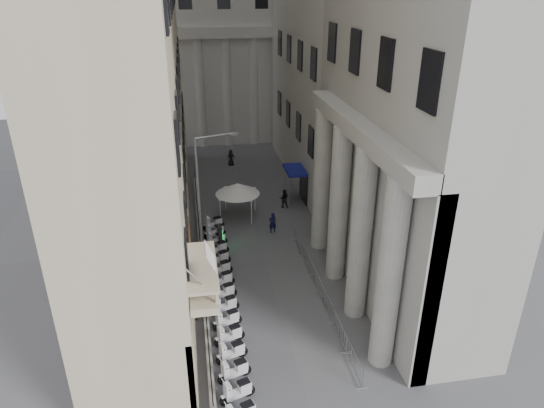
# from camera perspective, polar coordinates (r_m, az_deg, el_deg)

# --- Properties ---
(far_building) EXTENTS (22.00, 10.00, 30.00)m
(far_building) POSITION_cam_1_polar(r_m,az_deg,el_deg) (60.09, -6.09, 22.16)
(far_building) COLOR beige
(far_building) RESTS_ON ground
(iron_fence) EXTENTS (0.30, 28.00, 1.40)m
(iron_fence) POSITION_cam_1_polar(r_m,az_deg,el_deg) (34.65, -8.33, -6.02)
(iron_fence) COLOR black
(iron_fence) RESTS_ON ground
(blue_awning) EXTENTS (1.60, 3.00, 3.00)m
(blue_awning) POSITION_cam_1_polar(r_m,az_deg,el_deg) (42.62, 2.63, 0.36)
(blue_awning) COLOR navy
(blue_awning) RESTS_ON ground
(flag) EXTENTS (1.00, 1.40, 8.20)m
(flag) POSITION_cam_1_polar(r_m,az_deg,el_deg) (24.36, -6.26, -21.60)
(flag) COLOR #9E0C11
(flag) RESTS_ON ground
(scooter_1) EXTENTS (1.51, 0.98, 1.50)m
(scooter_1) POSITION_cam_1_polar(r_m,az_deg,el_deg) (24.15, -4.00, -22.01)
(scooter_1) COLOR silver
(scooter_1) RESTS_ON ground
(scooter_2) EXTENTS (1.51, 0.98, 1.50)m
(scooter_2) POSITION_cam_1_polar(r_m,az_deg,el_deg) (25.07, -4.35, -19.83)
(scooter_2) COLOR silver
(scooter_2) RESTS_ON ground
(scooter_3) EXTENTS (1.51, 0.98, 1.50)m
(scooter_3) POSITION_cam_1_polar(r_m,az_deg,el_deg) (26.02, -4.66, -17.82)
(scooter_3) COLOR silver
(scooter_3) RESTS_ON ground
(scooter_4) EXTENTS (1.51, 0.98, 1.50)m
(scooter_4) POSITION_cam_1_polar(r_m,az_deg,el_deg) (27.01, -4.95, -15.95)
(scooter_4) COLOR silver
(scooter_4) RESTS_ON ground
(scooter_5) EXTENTS (1.51, 0.98, 1.50)m
(scooter_5) POSITION_cam_1_polar(r_m,az_deg,el_deg) (28.02, -5.21, -14.21)
(scooter_5) COLOR silver
(scooter_5) RESTS_ON ground
(scooter_6) EXTENTS (1.51, 0.98, 1.50)m
(scooter_6) POSITION_cam_1_polar(r_m,az_deg,el_deg) (29.06, -5.44, -12.59)
(scooter_6) COLOR silver
(scooter_6) RESTS_ON ground
(scooter_7) EXTENTS (1.51, 0.98, 1.50)m
(scooter_7) POSITION_cam_1_polar(r_m,az_deg,el_deg) (30.11, -5.66, -11.09)
(scooter_7) COLOR silver
(scooter_7) RESTS_ON ground
(scooter_8) EXTENTS (1.51, 0.98, 1.50)m
(scooter_8) POSITION_cam_1_polar(r_m,az_deg,el_deg) (31.19, -5.87, -9.69)
(scooter_8) COLOR silver
(scooter_8) RESTS_ON ground
(scooter_9) EXTENTS (1.51, 0.98, 1.50)m
(scooter_9) POSITION_cam_1_polar(r_m,az_deg,el_deg) (32.29, -6.05, -8.38)
(scooter_9) COLOR silver
(scooter_9) RESTS_ON ground
(scooter_10) EXTENTS (1.51, 0.98, 1.50)m
(scooter_10) POSITION_cam_1_polar(r_m,az_deg,el_deg) (33.40, -6.23, -7.16)
(scooter_10) COLOR silver
(scooter_10) RESTS_ON ground
(scooter_11) EXTENTS (1.51, 0.98, 1.50)m
(scooter_11) POSITION_cam_1_polar(r_m,az_deg,el_deg) (34.53, -6.39, -6.02)
(scooter_11) COLOR silver
(scooter_11) RESTS_ON ground
(scooter_12) EXTENTS (1.51, 0.98, 1.50)m
(scooter_12) POSITION_cam_1_polar(r_m,az_deg,el_deg) (35.67, -6.54, -4.95)
(scooter_12) COLOR silver
(scooter_12) RESTS_ON ground
(scooter_13) EXTENTS (1.51, 0.98, 1.50)m
(scooter_13) POSITION_cam_1_polar(r_m,az_deg,el_deg) (36.82, -6.68, -3.95)
(scooter_13) COLOR silver
(scooter_13) RESTS_ON ground
(scooter_14) EXTENTS (1.51, 0.98, 1.50)m
(scooter_14) POSITION_cam_1_polar(r_m,az_deg,el_deg) (37.98, -6.81, -3.00)
(scooter_14) COLOR silver
(scooter_14) RESTS_ON ground
(barrier_0) EXTENTS (0.60, 2.40, 1.10)m
(barrier_0) POSITION_cam_1_polar(r_m,az_deg,el_deg) (25.72, 9.59, -18.77)
(barrier_0) COLOR #9EA0A5
(barrier_0) RESTS_ON ground
(barrier_1) EXTENTS (0.60, 2.40, 1.10)m
(barrier_1) POSITION_cam_1_polar(r_m,az_deg,el_deg) (27.47, 7.87, -15.29)
(barrier_1) COLOR #9EA0A5
(barrier_1) RESTS_ON ground
(barrier_2) EXTENTS (0.60, 2.40, 1.10)m
(barrier_2) POSITION_cam_1_polar(r_m,az_deg,el_deg) (29.33, 6.41, -12.23)
(barrier_2) COLOR #9EA0A5
(barrier_2) RESTS_ON ground
(barrier_3) EXTENTS (0.60, 2.40, 1.10)m
(barrier_3) POSITION_cam_1_polar(r_m,az_deg,el_deg) (31.28, 5.15, -9.54)
(barrier_3) COLOR #9EA0A5
(barrier_3) RESTS_ON ground
(barrier_4) EXTENTS (0.60, 2.40, 1.10)m
(barrier_4) POSITION_cam_1_polar(r_m,az_deg,el_deg) (33.30, 4.06, -7.17)
(barrier_4) COLOR #9EA0A5
(barrier_4) RESTS_ON ground
(barrier_5) EXTENTS (0.60, 2.40, 1.10)m
(barrier_5) POSITION_cam_1_polar(r_m,az_deg,el_deg) (35.39, 3.11, -5.07)
(barrier_5) COLOR #9EA0A5
(barrier_5) RESTS_ON ground
(security_tent) EXTENTS (3.57, 3.57, 2.90)m
(security_tent) POSITION_cam_1_polar(r_m,az_deg,el_deg) (39.24, -4.53, 1.95)
(security_tent) COLOR silver
(security_tent) RESTS_ON ground
(street_lamp) EXTENTS (2.82, 0.98, 8.90)m
(street_lamp) POSITION_cam_1_polar(r_m,az_deg,el_deg) (31.46, -8.01, 1.62)
(street_lamp) COLOR #95989D
(street_lamp) RESTS_ON ground
(info_kiosk) EXTENTS (0.34, 0.84, 1.75)m
(info_kiosk) POSITION_cam_1_polar(r_m,az_deg,el_deg) (35.04, -6.12, -3.85)
(info_kiosk) COLOR black
(info_kiosk) RESTS_ON ground
(pedestrian_a) EXTENTS (0.65, 0.48, 1.63)m
(pedestrian_a) POSITION_cam_1_polar(r_m,az_deg,el_deg) (36.97, 0.06, -2.21)
(pedestrian_a) COLOR black
(pedestrian_a) RESTS_ON ground
(pedestrian_b) EXTENTS (0.90, 0.76, 1.63)m
(pedestrian_b) POSITION_cam_1_polar(r_m,az_deg,el_deg) (41.08, 1.42, 0.66)
(pedestrian_b) COLOR black
(pedestrian_b) RESTS_ON ground
(pedestrian_c) EXTENTS (0.86, 0.59, 1.69)m
(pedestrian_c) POSITION_cam_1_polar(r_m,az_deg,el_deg) (50.86, -4.86, 5.45)
(pedestrian_c) COLOR black
(pedestrian_c) RESTS_ON ground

